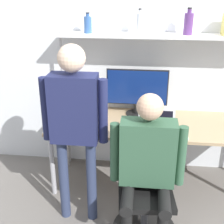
% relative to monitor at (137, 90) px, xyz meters
% --- Properties ---
extents(ground_plane, '(12.00, 12.00, 0.00)m').
position_rel_monitor_xyz_m(ground_plane, '(0.20, -0.63, -1.01)').
color(ground_plane, slate).
extents(wall_back, '(8.00, 0.06, 2.70)m').
position_rel_monitor_xyz_m(wall_back, '(0.20, 0.19, 0.34)').
color(wall_back, silver).
rests_on(wall_back, ground_plane).
extents(desk, '(2.16, 0.77, 0.73)m').
position_rel_monitor_xyz_m(desk, '(0.20, -0.22, -0.34)').
color(desk, tan).
rests_on(desk, ground_plane).
extents(shelf_unit, '(2.06, 0.30, 1.60)m').
position_rel_monitor_xyz_m(shelf_unit, '(0.20, -0.00, 0.41)').
color(shelf_unit, white).
rests_on(shelf_unit, ground_plane).
extents(monitor, '(0.66, 0.23, 0.50)m').
position_rel_monitor_xyz_m(monitor, '(0.00, 0.00, 0.00)').
color(monitor, black).
rests_on(monitor, desk).
extents(laptop, '(0.36, 0.22, 0.21)m').
position_rel_monitor_xyz_m(laptop, '(0.21, -0.42, -0.22)').
color(laptop, '#BCBCC1').
rests_on(laptop, desk).
extents(cell_phone, '(0.07, 0.15, 0.01)m').
position_rel_monitor_xyz_m(cell_phone, '(0.47, -0.50, -0.27)').
color(cell_phone, silver).
rests_on(cell_phone, desk).
extents(office_chair, '(0.56, 0.56, 0.89)m').
position_rel_monitor_xyz_m(office_chair, '(0.13, -0.97, -0.74)').
color(office_chair, black).
rests_on(office_chair, ground_plane).
extents(person_seated, '(0.61, 0.46, 1.31)m').
position_rel_monitor_xyz_m(person_seated, '(0.13, -1.01, -0.24)').
color(person_seated, black).
rests_on(person_seated, ground_plane).
extents(person_standing, '(0.56, 0.22, 1.65)m').
position_rel_monitor_xyz_m(person_standing, '(-0.49, -0.86, 0.04)').
color(person_standing, '#2D3856').
rests_on(person_standing, ground_plane).
extents(bottle_purple, '(0.09, 0.09, 0.26)m').
position_rel_monitor_xyz_m(bottle_purple, '(0.48, -0.00, 0.70)').
color(bottle_purple, '#593372').
rests_on(bottle_purple, shelf_unit).
extents(bottle_clear, '(0.06, 0.06, 0.24)m').
position_rel_monitor_xyz_m(bottle_clear, '(0.00, -0.00, 0.70)').
color(bottle_clear, silver).
rests_on(bottle_clear, shelf_unit).
extents(bottle_blue, '(0.08, 0.08, 0.20)m').
position_rel_monitor_xyz_m(bottle_blue, '(-0.52, -0.00, 0.68)').
color(bottle_blue, '#335999').
rests_on(bottle_blue, shelf_unit).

